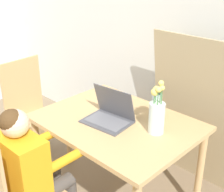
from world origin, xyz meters
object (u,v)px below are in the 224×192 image
(chair_spare, at_px, (33,114))
(flower_vase, at_px, (157,115))
(person_seated, at_px, (29,167))
(laptop, at_px, (110,114))
(water_bottle, at_px, (156,107))

(chair_spare, height_order, flower_vase, flower_vase)
(person_seated, height_order, laptop, person_seated)
(person_seated, bearing_deg, chair_spare, -33.98)
(person_seated, xyz_separation_m, flower_vase, (0.36, 0.71, 0.21))
(chair_spare, xyz_separation_m, water_bottle, (1.08, 0.30, 0.33))
(flower_vase, bearing_deg, person_seated, -117.28)
(laptop, distance_m, water_bottle, 0.31)
(chair_spare, height_order, person_seated, person_seated)
(flower_vase, relative_size, water_bottle, 1.58)
(chair_spare, bearing_deg, person_seated, -126.59)
(chair_spare, relative_size, person_seated, 0.93)
(person_seated, xyz_separation_m, laptop, (0.05, 0.61, 0.14))
(flower_vase, bearing_deg, water_bottle, 127.54)
(person_seated, distance_m, water_bottle, 0.89)
(person_seated, relative_size, laptop, 3.03)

